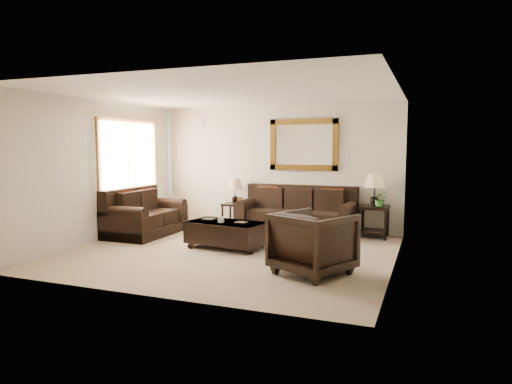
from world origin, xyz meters
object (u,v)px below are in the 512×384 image
at_px(end_table_left, 235,196).
at_px(armchair, 313,240).
at_px(loveseat, 143,218).
at_px(coffee_table, 226,232).
at_px(sofa, 297,216).
at_px(end_table_right, 374,196).

relative_size(end_table_left, armchair, 1.10).
bearing_deg(loveseat, coffee_table, -103.65).
height_order(sofa, end_table_left, end_table_left).
bearing_deg(sofa, coffee_table, -114.39).
distance_m(coffee_table, armchair, 2.16).
bearing_deg(coffee_table, sofa, 74.32).
height_order(sofa, armchair, armchair).
relative_size(loveseat, end_table_left, 1.56).
bearing_deg(coffee_table, end_table_left, 118.02).
height_order(end_table_left, end_table_right, end_table_right).
xyz_separation_m(end_table_left, armchair, (2.55, -3.04, -0.22)).
bearing_deg(loveseat, sofa, -66.58).
distance_m(sofa, armchair, 3.05).
relative_size(loveseat, end_table_right, 1.33).
bearing_deg(end_table_left, loveseat, -134.58).
relative_size(loveseat, armchair, 1.72).
bearing_deg(armchair, end_table_left, -24.26).
distance_m(loveseat, end_table_left, 2.07).
xyz_separation_m(end_table_right, armchair, (-0.50, -3.00, -0.34)).
height_order(sofa, end_table_right, end_table_right).
relative_size(coffee_table, armchair, 1.50).
xyz_separation_m(loveseat, armchair, (3.98, -1.59, 0.14)).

